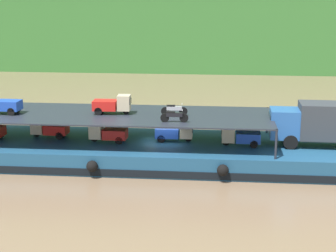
{
  "coord_description": "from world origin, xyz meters",
  "views": [
    {
      "loc": [
        3.94,
        -37.22,
        12.01
      ],
      "look_at": [
        0.35,
        0.0,
        2.7
      ],
      "focal_mm": 57.11,
      "sensor_mm": 36.0,
      "label": 1
    }
  ],
  "objects_px": {
    "mini_truck_upper_mid": "(113,104)",
    "motorcycle_upper_centre": "(174,109)",
    "mini_truck_lower_bow": "(240,136)",
    "mini_truck_lower_mid": "(107,133)",
    "cargo_barge": "(163,152)",
    "mini_truck_lower_aft": "(49,128)",
    "mini_truck_lower_fore": "(175,132)",
    "mini_truck_upper_stern": "(1,104)",
    "motorcycle_upper_port": "(174,116)",
    "covered_lorry": "(322,123)"
  },
  "relations": [
    {
      "from": "mini_truck_upper_mid",
      "to": "motorcycle_upper_centre",
      "type": "distance_m",
      "value": 4.48
    },
    {
      "from": "mini_truck_lower_bow",
      "to": "mini_truck_lower_mid",
      "type": "bearing_deg",
      "value": 179.78
    },
    {
      "from": "cargo_barge",
      "to": "motorcycle_upper_centre",
      "type": "distance_m",
      "value": 3.28
    },
    {
      "from": "mini_truck_lower_bow",
      "to": "mini_truck_lower_aft",
      "type": "bearing_deg",
      "value": 176.15
    },
    {
      "from": "mini_truck_lower_aft",
      "to": "mini_truck_lower_fore",
      "type": "xyz_separation_m",
      "value": [
        9.49,
        -0.16,
        0.0
      ]
    },
    {
      "from": "cargo_barge",
      "to": "mini_truck_lower_fore",
      "type": "xyz_separation_m",
      "value": [
        0.82,
        0.37,
        1.44
      ]
    },
    {
      "from": "mini_truck_lower_mid",
      "to": "mini_truck_upper_stern",
      "type": "xyz_separation_m",
      "value": [
        -7.75,
        -0.17,
        2.0
      ]
    },
    {
      "from": "mini_truck_lower_fore",
      "to": "motorcycle_upper_port",
      "type": "relative_size",
      "value": 1.45
    },
    {
      "from": "mini_truck_lower_aft",
      "to": "mini_truck_lower_bow",
      "type": "bearing_deg",
      "value": -3.85
    },
    {
      "from": "mini_truck_lower_mid",
      "to": "mini_truck_upper_mid",
      "type": "relative_size",
      "value": 1.0
    },
    {
      "from": "cargo_barge",
      "to": "mini_truck_upper_mid",
      "type": "bearing_deg",
      "value": 177.8
    },
    {
      "from": "cargo_barge",
      "to": "mini_truck_upper_stern",
      "type": "height_order",
      "value": "mini_truck_upper_stern"
    },
    {
      "from": "mini_truck_lower_fore",
      "to": "cargo_barge",
      "type": "bearing_deg",
      "value": -155.97
    },
    {
      "from": "mini_truck_lower_bow",
      "to": "mini_truck_upper_mid",
      "type": "distance_m",
      "value": 9.44
    },
    {
      "from": "mini_truck_lower_aft",
      "to": "motorcycle_upper_centre",
      "type": "bearing_deg",
      "value": -3.02
    },
    {
      "from": "mini_truck_upper_mid",
      "to": "mini_truck_lower_aft",
      "type": "bearing_deg",
      "value": 175.57
    },
    {
      "from": "motorcycle_upper_port",
      "to": "motorcycle_upper_centre",
      "type": "bearing_deg",
      "value": 94.97
    },
    {
      "from": "mini_truck_lower_bow",
      "to": "motorcycle_upper_port",
      "type": "height_order",
      "value": "motorcycle_upper_port"
    },
    {
      "from": "mini_truck_lower_aft",
      "to": "mini_truck_upper_mid",
      "type": "xyz_separation_m",
      "value": [
        4.97,
        -0.38,
        2.0
      ]
    },
    {
      "from": "covered_lorry",
      "to": "mini_truck_lower_bow",
      "type": "relative_size",
      "value": 2.87
    },
    {
      "from": "mini_truck_lower_aft",
      "to": "motorcycle_upper_centre",
      "type": "distance_m",
      "value": 9.62
    },
    {
      "from": "motorcycle_upper_centre",
      "to": "covered_lorry",
      "type": "bearing_deg",
      "value": -0.19
    },
    {
      "from": "mini_truck_upper_stern",
      "to": "mini_truck_upper_mid",
      "type": "xyz_separation_m",
      "value": [
        8.07,
        0.71,
        0.0
      ]
    },
    {
      "from": "mini_truck_lower_mid",
      "to": "mini_truck_upper_stern",
      "type": "height_order",
      "value": "mini_truck_upper_stern"
    },
    {
      "from": "mini_truck_upper_stern",
      "to": "mini_truck_upper_mid",
      "type": "relative_size",
      "value": 1.0
    },
    {
      "from": "motorcycle_upper_port",
      "to": "mini_truck_upper_mid",
      "type": "bearing_deg",
      "value": 154.69
    },
    {
      "from": "covered_lorry",
      "to": "mini_truck_lower_bow",
      "type": "xyz_separation_m",
      "value": [
        -5.7,
        -0.42,
        -1.0
      ]
    },
    {
      "from": "mini_truck_lower_fore",
      "to": "mini_truck_upper_mid",
      "type": "xyz_separation_m",
      "value": [
        -4.52,
        -0.23,
        2.0
      ]
    },
    {
      "from": "mini_truck_lower_fore",
      "to": "motorcycle_upper_centre",
      "type": "height_order",
      "value": "motorcycle_upper_centre"
    },
    {
      "from": "mini_truck_lower_mid",
      "to": "mini_truck_upper_stern",
      "type": "relative_size",
      "value": 0.99
    },
    {
      "from": "mini_truck_lower_aft",
      "to": "mini_truck_lower_fore",
      "type": "bearing_deg",
      "value": -0.96
    },
    {
      "from": "mini_truck_lower_aft",
      "to": "motorcycle_upper_centre",
      "type": "relative_size",
      "value": 1.46
    },
    {
      "from": "mini_truck_lower_aft",
      "to": "motorcycle_upper_port",
      "type": "xyz_separation_m",
      "value": [
        9.63,
        -2.59,
        1.74
      ]
    },
    {
      "from": "mini_truck_upper_stern",
      "to": "covered_lorry",
      "type": "bearing_deg",
      "value": 1.39
    },
    {
      "from": "covered_lorry",
      "to": "motorcycle_upper_port",
      "type": "height_order",
      "value": "covered_lorry"
    },
    {
      "from": "mini_truck_upper_mid",
      "to": "motorcycle_upper_centre",
      "type": "bearing_deg",
      "value": -1.45
    },
    {
      "from": "mini_truck_lower_mid",
      "to": "cargo_barge",
      "type": "bearing_deg",
      "value": 5.56
    },
    {
      "from": "mini_truck_upper_stern",
      "to": "motorcycle_upper_centre",
      "type": "xyz_separation_m",
      "value": [
        12.55,
        0.59,
        -0.26
      ]
    },
    {
      "from": "mini_truck_lower_fore",
      "to": "mini_truck_upper_stern",
      "type": "bearing_deg",
      "value": -175.77
    },
    {
      "from": "covered_lorry",
      "to": "mini_truck_lower_fore",
      "type": "distance_m",
      "value": 10.45
    },
    {
      "from": "mini_truck_lower_mid",
      "to": "motorcycle_upper_port",
      "type": "xyz_separation_m",
      "value": [
        4.98,
        -1.67,
        1.74
      ]
    },
    {
      "from": "motorcycle_upper_port",
      "to": "motorcycle_upper_centre",
      "type": "xyz_separation_m",
      "value": [
        -0.18,
        2.09,
        0.0
      ]
    },
    {
      "from": "covered_lorry",
      "to": "mini_truck_lower_aft",
      "type": "distance_m",
      "value": 19.92
    },
    {
      "from": "mini_truck_lower_fore",
      "to": "mini_truck_lower_bow",
      "type": "xyz_separation_m",
      "value": [
        4.69,
        -0.79,
        0.0
      ]
    },
    {
      "from": "mini_truck_lower_aft",
      "to": "motorcycle_upper_port",
      "type": "relative_size",
      "value": 1.46
    },
    {
      "from": "mini_truck_lower_fore",
      "to": "mini_truck_lower_bow",
      "type": "relative_size",
      "value": 1.0
    },
    {
      "from": "mini_truck_lower_aft",
      "to": "motorcycle_upper_port",
      "type": "height_order",
      "value": "motorcycle_upper_port"
    },
    {
      "from": "motorcycle_upper_port",
      "to": "motorcycle_upper_centre",
      "type": "distance_m",
      "value": 2.1
    },
    {
      "from": "mini_truck_lower_bow",
      "to": "mini_truck_upper_stern",
      "type": "xyz_separation_m",
      "value": [
        -17.29,
        -0.14,
        2.0
      ]
    },
    {
      "from": "cargo_barge",
      "to": "motorcycle_upper_centre",
      "type": "relative_size",
      "value": 17.03
    }
  ]
}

